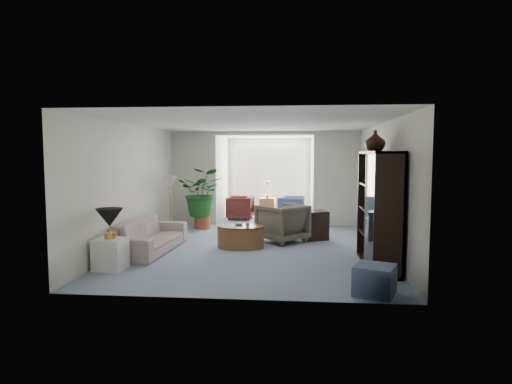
# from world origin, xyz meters

# --- Properties ---
(floor) EXTENTS (6.00, 6.00, 0.00)m
(floor) POSITION_xyz_m (0.00, 0.00, 0.00)
(floor) COLOR #879DB3
(floor) RESTS_ON ground
(sunroom_floor) EXTENTS (2.60, 2.60, 0.00)m
(sunroom_floor) POSITION_xyz_m (0.00, 4.10, 0.00)
(sunroom_floor) COLOR #879DB3
(sunroom_floor) RESTS_ON ground
(back_pier_left) EXTENTS (1.20, 0.12, 2.50)m
(back_pier_left) POSITION_xyz_m (-1.90, 3.00, 1.25)
(back_pier_left) COLOR silver
(back_pier_left) RESTS_ON ground
(back_pier_right) EXTENTS (1.20, 0.12, 2.50)m
(back_pier_right) POSITION_xyz_m (1.90, 3.00, 1.25)
(back_pier_right) COLOR silver
(back_pier_right) RESTS_ON ground
(back_header) EXTENTS (2.60, 0.12, 0.10)m
(back_header) POSITION_xyz_m (0.00, 3.00, 2.45)
(back_header) COLOR silver
(back_header) RESTS_ON back_pier_left
(window_pane) EXTENTS (2.20, 0.02, 1.50)m
(window_pane) POSITION_xyz_m (0.00, 5.18, 1.40)
(window_pane) COLOR white
(window_blinds) EXTENTS (2.20, 0.02, 1.50)m
(window_blinds) POSITION_xyz_m (0.00, 5.15, 1.40)
(window_blinds) COLOR white
(framed_picture) EXTENTS (0.04, 0.50, 0.40)m
(framed_picture) POSITION_xyz_m (2.46, -0.10, 1.70)
(framed_picture) COLOR beige
(sofa) EXTENTS (0.97, 2.20, 0.63)m
(sofa) POSITION_xyz_m (-2.00, -0.35, 0.32)
(sofa) COLOR beige
(sofa) RESTS_ON ground
(end_table) EXTENTS (0.49, 0.49, 0.51)m
(end_table) POSITION_xyz_m (-2.20, -1.70, 0.26)
(end_table) COLOR white
(end_table) RESTS_ON ground
(table_lamp) EXTENTS (0.44, 0.44, 0.30)m
(table_lamp) POSITION_xyz_m (-2.20, -1.70, 0.86)
(table_lamp) COLOR black
(table_lamp) RESTS_ON end_table
(floor_lamp) EXTENTS (0.36, 0.36, 0.28)m
(floor_lamp) POSITION_xyz_m (-2.11, 1.46, 1.25)
(floor_lamp) COLOR beige
(floor_lamp) RESTS_ON ground
(coffee_table) EXTENTS (1.17, 1.17, 0.45)m
(coffee_table) POSITION_xyz_m (-0.27, 0.13, 0.23)
(coffee_table) COLOR brown
(coffee_table) RESTS_ON ground
(coffee_bowl) EXTENTS (0.24, 0.24, 0.05)m
(coffee_bowl) POSITION_xyz_m (-0.32, 0.23, 0.47)
(coffee_bowl) COLOR white
(coffee_bowl) RESTS_ON coffee_table
(coffee_cup) EXTENTS (0.11, 0.11, 0.09)m
(coffee_cup) POSITION_xyz_m (-0.12, 0.03, 0.49)
(coffee_cup) COLOR #B8B6A1
(coffee_cup) RESTS_ON coffee_table
(wingback_chair) EXTENTS (1.26, 1.26, 0.82)m
(wingback_chair) POSITION_xyz_m (0.55, 0.84, 0.41)
(wingback_chair) COLOR #696252
(wingback_chair) RESTS_ON ground
(side_table_dark) EXTENTS (0.66, 0.61, 0.64)m
(side_table_dark) POSITION_xyz_m (1.25, 1.14, 0.32)
(side_table_dark) COLOR black
(side_table_dark) RESTS_ON ground
(entertainment_cabinet) EXTENTS (0.47, 1.75, 1.94)m
(entertainment_cabinet) POSITION_xyz_m (2.23, -1.09, 0.97)
(entertainment_cabinet) COLOR black
(entertainment_cabinet) RESTS_ON ground
(cabinet_urn) EXTENTS (0.36, 0.36, 0.38)m
(cabinet_urn) POSITION_xyz_m (2.23, -0.59, 2.13)
(cabinet_urn) COLOR black
(cabinet_urn) RESTS_ON entertainment_cabinet
(ottoman) EXTENTS (0.66, 0.66, 0.40)m
(ottoman) POSITION_xyz_m (1.91, -2.64, 0.20)
(ottoman) COLOR slate
(ottoman) RESTS_ON ground
(plant_pot) EXTENTS (0.40, 0.40, 0.32)m
(plant_pot) POSITION_xyz_m (-1.54, 2.35, 0.16)
(plant_pot) COLOR #9D442D
(plant_pot) RESTS_ON ground
(house_plant) EXTENTS (1.11, 0.96, 1.23)m
(house_plant) POSITION_xyz_m (-1.54, 2.35, 0.94)
(house_plant) COLOR #1D551E
(house_plant) RESTS_ON plant_pot
(sunroom_chair_blue) EXTENTS (0.80, 0.78, 0.70)m
(sunroom_chair_blue) POSITION_xyz_m (0.72, 4.03, 0.35)
(sunroom_chair_blue) COLOR slate
(sunroom_chair_blue) RESTS_ON ground
(sunroom_chair_maroon) EXTENTS (0.78, 0.76, 0.68)m
(sunroom_chair_maroon) POSITION_xyz_m (-0.78, 4.03, 0.34)
(sunroom_chair_maroon) COLOR #551F1D
(sunroom_chair_maroon) RESTS_ON ground
(sunroom_table) EXTENTS (0.47, 0.37, 0.55)m
(sunroom_table) POSITION_xyz_m (-0.03, 4.78, 0.28)
(sunroom_table) COLOR brown
(sunroom_table) RESTS_ON ground
(shelf_clutter) EXTENTS (0.30, 0.91, 1.06)m
(shelf_clutter) POSITION_xyz_m (2.18, -1.36, 0.94)
(shelf_clutter) COLOR #322B27
(shelf_clutter) RESTS_ON entertainment_cabinet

